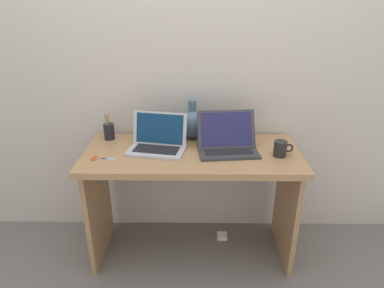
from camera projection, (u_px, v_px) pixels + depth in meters
The scene contains 10 objects.
ground_plane at pixel (192, 250), 2.34m from camera, with size 6.00×6.00×0.00m, color slate.
back_wall at pixel (193, 67), 2.15m from camera, with size 4.40×0.04×2.40m, color beige.
desk at pixel (192, 177), 2.11m from camera, with size 1.31×0.56×0.75m.
laptop_left at pixel (158, 140), 2.05m from camera, with size 0.37×0.28×0.22m.
laptop_right at pixel (227, 141), 2.04m from camera, with size 0.37×0.28×0.23m.
green_vase at pixel (192, 123), 2.20m from camera, with size 0.17×0.17×0.26m.
coffee_mug at pixel (281, 149), 1.97m from camera, with size 0.12×0.08×0.09m.
pen_cup at pixel (109, 131), 2.20m from camera, with size 0.07×0.07×0.17m.
scissors at pixel (99, 158), 1.95m from camera, with size 0.15×0.05×0.01m.
power_brick at pixel (222, 236), 2.45m from camera, with size 0.07×0.07×0.03m, color white.
Camera 1 is at (0.02, -1.85, 1.62)m, focal length 31.56 mm.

